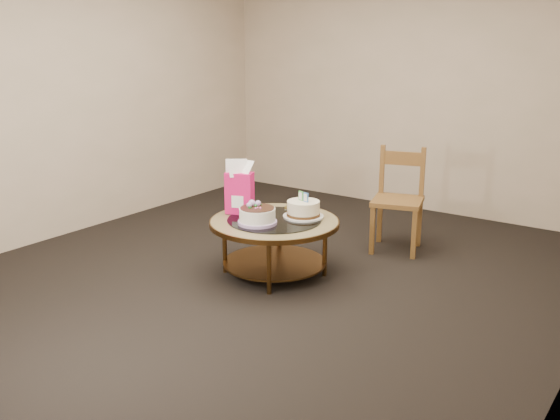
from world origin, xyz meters
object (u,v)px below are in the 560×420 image
Objects in this scene: decorated_cake at (257,216)px; dining_chair at (398,199)px; coffee_table at (274,229)px; cream_cake at (303,209)px; gift_bag at (239,187)px.

dining_chair is (0.57, 1.30, -0.06)m from decorated_cake.
dining_chair is (0.53, 1.13, 0.08)m from coffee_table.
dining_chair is (0.38, 0.95, -0.06)m from cream_cake.
gift_bag is at bearing 152.44° from decorated_cake.
decorated_cake is 1.42m from dining_chair.
gift_bag reaches higher than decorated_cake.
decorated_cake is at bearing -129.69° from dining_chair.
gift_bag is (-0.33, -0.02, 0.29)m from coffee_table.
gift_bag is (-0.48, -0.20, 0.15)m from cream_cake.
gift_bag is at bearing -142.96° from dining_chair.
decorated_cake is 0.33× the size of dining_chair.
decorated_cake is (-0.04, -0.17, 0.14)m from coffee_table.
cream_cake is at bearing -127.81° from dining_chair.
coffee_table is 0.22m from decorated_cake.
dining_chair is at bearing 66.39° from decorated_cake.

